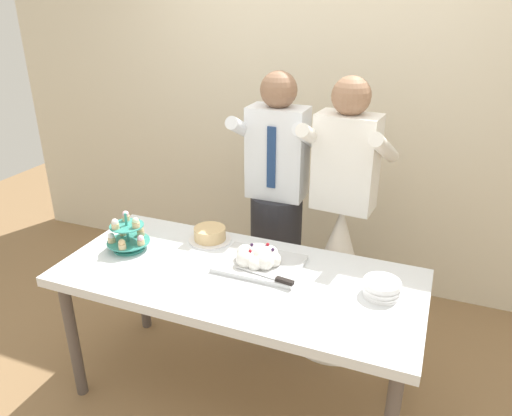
# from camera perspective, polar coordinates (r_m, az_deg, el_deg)

# --- Properties ---
(ground_plane) EXTENTS (8.00, 8.00, 0.00)m
(ground_plane) POSITION_cam_1_polar(r_m,az_deg,el_deg) (2.90, -1.92, -20.90)
(ground_plane) COLOR olive
(rear_wall) EXTENTS (5.20, 0.10, 2.90)m
(rear_wall) POSITION_cam_1_polar(r_m,az_deg,el_deg) (3.48, 7.61, 13.90)
(rear_wall) COLOR beige
(rear_wall) RESTS_ON ground_plane
(dessert_table) EXTENTS (1.80, 0.80, 0.78)m
(dessert_table) POSITION_cam_1_polar(r_m,az_deg,el_deg) (2.46, -2.15, -9.20)
(dessert_table) COLOR silver
(dessert_table) RESTS_ON ground_plane
(cupcake_stand) EXTENTS (0.23, 0.23, 0.21)m
(cupcake_stand) POSITION_cam_1_polar(r_m,az_deg,el_deg) (2.69, -14.88, -3.20)
(cupcake_stand) COLOR teal
(cupcake_stand) RESTS_ON dessert_table
(main_cake_tray) EXTENTS (0.43, 0.31, 0.12)m
(main_cake_tray) POSITION_cam_1_polar(r_m,az_deg,el_deg) (2.45, 0.37, -5.98)
(main_cake_tray) COLOR silver
(main_cake_tray) RESTS_ON dessert_table
(plate_stack) EXTENTS (0.18, 0.18, 0.08)m
(plate_stack) POSITION_cam_1_polar(r_m,az_deg,el_deg) (2.31, 14.59, -9.09)
(plate_stack) COLOR white
(plate_stack) RESTS_ON dessert_table
(round_cake) EXTENTS (0.24, 0.24, 0.08)m
(round_cake) POSITION_cam_1_polar(r_m,az_deg,el_deg) (2.72, -5.45, -3.15)
(round_cake) COLOR white
(round_cake) RESTS_ON dessert_table
(person_groom) EXTENTS (0.46, 0.49, 1.66)m
(person_groom) POSITION_cam_1_polar(r_m,az_deg,el_deg) (3.02, 2.40, -1.55)
(person_groom) COLOR #232328
(person_groom) RESTS_ON ground_plane
(person_bride) EXTENTS (0.56, 0.56, 1.66)m
(person_bride) POSITION_cam_1_polar(r_m,az_deg,el_deg) (2.97, 9.69, -5.87)
(person_bride) COLOR white
(person_bride) RESTS_ON ground_plane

